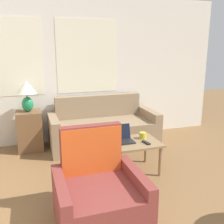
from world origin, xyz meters
name	(u,v)px	position (x,y,z in m)	size (l,w,h in m)	color
wall_back	(55,71)	(0.00, 3.98, 1.31)	(6.32, 0.06, 2.60)	white
couch	(103,130)	(0.76, 3.54, 0.27)	(1.88, 0.83, 0.85)	#937A5B
armchair	(99,197)	(0.12, 1.48, 0.27)	(0.85, 0.79, 0.94)	brown
side_table	(30,131)	(-0.50, 3.67, 0.34)	(0.41, 0.41, 0.67)	brown
table_lamp	(27,92)	(-0.50, 3.67, 1.00)	(0.32, 0.32, 0.51)	#1E8451
coffee_table	(122,146)	(0.70, 2.37, 0.40)	(1.03, 0.56, 0.45)	#8E704C
laptop	(120,138)	(0.68, 2.43, 0.50)	(0.35, 0.26, 0.22)	black
cup_navy	(143,135)	(1.03, 2.44, 0.50)	(0.10, 0.10, 0.09)	gold
snack_bowl	(99,147)	(0.34, 2.25, 0.48)	(0.17, 0.17, 0.06)	#191E4C
tv_remote	(146,143)	(1.00, 2.25, 0.46)	(0.07, 0.16, 0.02)	black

